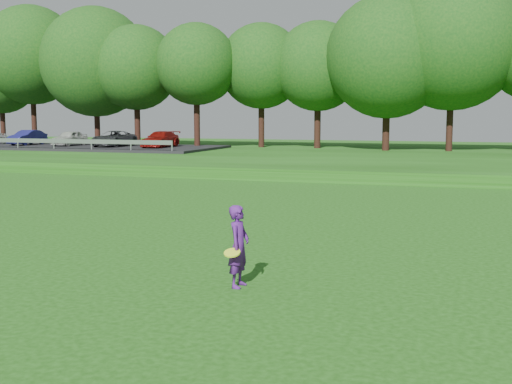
% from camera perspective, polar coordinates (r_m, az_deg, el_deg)
% --- Properties ---
extents(ground, '(140.00, 140.00, 0.00)m').
position_cam_1_polar(ground, '(12.67, -11.52, -7.97)').
color(ground, '#17450D').
rests_on(ground, ground).
extents(berm, '(130.00, 30.00, 0.60)m').
position_cam_1_polar(berm, '(45.10, 10.60, 3.06)').
color(berm, '#17450D').
rests_on(berm, ground).
extents(walking_path, '(130.00, 1.60, 0.04)m').
position_cam_1_polar(walking_path, '(31.36, 7.04, 0.98)').
color(walking_path, gray).
rests_on(walking_path, ground).
extents(treeline, '(104.00, 7.00, 15.00)m').
position_cam_1_polar(treeline, '(49.21, 11.47, 12.45)').
color(treeline, '#0F4112').
rests_on(treeline, berm).
extents(parking_lot, '(24.00, 9.00, 1.38)m').
position_cam_1_polar(parking_lot, '(52.62, -15.92, 4.25)').
color(parking_lot, black).
rests_on(parking_lot, berm).
extents(woman, '(0.38, 0.73, 1.55)m').
position_cam_1_polar(woman, '(12.01, -1.54, -4.85)').
color(woman, '#531B79').
rests_on(woman, ground).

